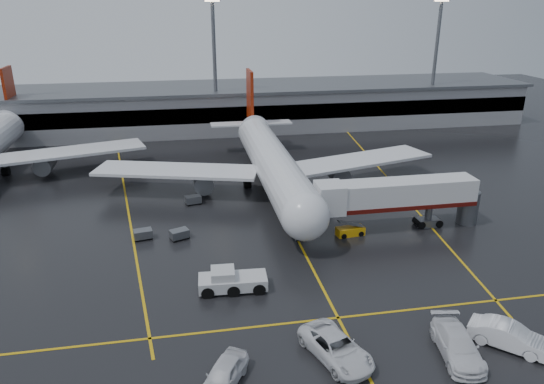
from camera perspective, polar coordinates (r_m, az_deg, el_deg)
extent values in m
plane|color=black|center=(62.90, 1.47, -2.65)|extent=(220.00, 220.00, 0.00)
cube|color=gold|center=(62.90, 1.47, -2.64)|extent=(0.25, 90.00, 0.02)
cube|color=gold|center=(44.24, 7.45, -13.87)|extent=(60.00, 0.25, 0.02)
cube|color=gold|center=(71.46, -16.14, -0.55)|extent=(9.99, 69.35, 0.02)
cube|color=gold|center=(77.07, 13.14, 1.30)|extent=(7.57, 69.64, 0.02)
cube|color=gray|center=(107.21, -3.81, 9.47)|extent=(120.00, 18.00, 8.00)
cube|color=black|center=(98.55, -3.21, 8.77)|extent=(120.00, 0.40, 3.00)
cube|color=#595B60|center=(106.45, -3.87, 11.74)|extent=(122.00, 19.00, 0.60)
cylinder|color=#595B60|center=(99.48, -6.45, 13.46)|extent=(0.70, 0.70, 25.00)
cube|color=#FFE5B2|center=(98.68, -6.76, 20.61)|extent=(2.60, 0.90, 0.20)
cylinder|color=#595B60|center=(112.02, 17.85, 13.44)|extent=(0.70, 0.70, 25.00)
cube|color=#FFE5B2|center=(111.31, 18.59, 19.76)|extent=(2.60, 0.90, 0.20)
cylinder|color=silver|center=(68.78, 0.14, 3.18)|extent=(5.20, 36.00, 5.20)
sphere|color=silver|center=(52.30, 3.74, -2.72)|extent=(5.20, 5.20, 5.20)
cone|color=silver|center=(88.62, -2.36, 7.61)|extent=(4.94, 8.00, 4.94)
cube|color=maroon|center=(88.60, -2.50, 10.84)|extent=(0.50, 5.50, 8.50)
cube|color=silver|center=(88.57, -2.36, 7.73)|extent=(14.00, 3.00, 0.25)
cube|color=silver|center=(69.89, -10.71, 2.41)|extent=(22.80, 11.83, 0.40)
cube|color=silver|center=(74.21, 9.79, 3.56)|extent=(22.80, 11.83, 0.40)
cylinder|color=#595B60|center=(69.43, -7.75, 1.24)|extent=(2.60, 4.50, 2.60)
cylinder|color=#595B60|center=(72.63, 7.39, 2.15)|extent=(2.60, 4.50, 2.60)
cylinder|color=#595B60|center=(56.27, 2.93, -4.51)|extent=(0.56, 0.56, 2.00)
cylinder|color=#595B60|center=(72.14, -2.80, 1.33)|extent=(0.56, 0.56, 2.00)
cylinder|color=#595B60|center=(73.19, 2.17, 1.63)|extent=(0.56, 0.56, 2.00)
cylinder|color=black|center=(56.51, 2.92, -5.01)|extent=(0.40, 1.10, 1.10)
cylinder|color=black|center=(72.29, -2.79, 0.99)|extent=(1.00, 1.40, 1.40)
cylinder|color=black|center=(73.34, 2.17, 1.30)|extent=(1.00, 1.40, 1.40)
cone|color=silver|center=(103.96, -27.17, 7.32)|extent=(4.94, 8.00, 4.94)
cube|color=maroon|center=(104.06, -27.47, 10.06)|extent=(0.50, 5.50, 8.50)
cube|color=silver|center=(103.92, -27.19, 7.42)|extent=(14.00, 3.00, 0.25)
cube|color=silver|center=(83.14, -21.87, 4.22)|extent=(22.80, 11.83, 0.40)
cylinder|color=#595B60|center=(83.37, -24.21, 2.91)|extent=(2.60, 4.50, 2.60)
cylinder|color=#595B60|center=(87.23, -27.84, 2.36)|extent=(0.56, 0.56, 2.00)
cylinder|color=black|center=(87.36, -27.79, 2.08)|extent=(1.00, 1.40, 1.40)
cube|color=silver|center=(59.54, 14.09, -0.12)|extent=(18.00, 3.20, 3.00)
cube|color=#4B0C08|center=(60.01, 13.98, -1.28)|extent=(18.00, 3.30, 0.50)
cube|color=silver|center=(56.74, 6.50, -0.66)|extent=(3.00, 3.40, 3.30)
cylinder|color=#595B60|center=(62.30, 17.22, -2.38)|extent=(0.80, 0.80, 3.00)
cube|color=#595B60|center=(62.71, 17.12, -3.26)|extent=(2.60, 1.60, 0.90)
cylinder|color=#595B60|center=(64.52, 21.22, -1.59)|extent=(2.40, 2.40, 4.00)
cylinder|color=black|center=(62.22, 16.21, -3.35)|extent=(0.90, 1.80, 0.90)
cylinder|color=black|center=(63.20, 18.01, -3.17)|extent=(0.90, 1.80, 0.90)
cube|color=silver|center=(47.34, -4.43, -10.06)|extent=(6.38, 2.85, 1.07)
cube|color=silver|center=(46.87, -5.57, -9.18)|extent=(2.26, 2.26, 0.89)
cube|color=black|center=(46.87, -5.57, -9.18)|extent=(2.03, 2.03, 0.80)
cylinder|color=black|center=(47.49, -7.27, -10.52)|extent=(1.31, 2.74, 1.16)
cylinder|color=black|center=(47.51, -4.42, -10.39)|extent=(1.31, 2.74, 1.16)
cylinder|color=black|center=(47.63, -1.59, -10.23)|extent=(1.31, 2.74, 1.16)
cube|color=orange|center=(58.28, 8.80, -4.37)|extent=(3.31, 1.68, 0.97)
cube|color=#595B60|center=(57.89, 8.85, -3.54)|extent=(3.13, 1.14, 1.11)
cylinder|color=black|center=(57.95, 7.84, -4.71)|extent=(0.79, 1.56, 0.62)
cylinder|color=black|center=(58.81, 9.73, -4.43)|extent=(0.79, 1.56, 0.62)
imported|color=silver|center=(39.53, 7.24, -17.00)|extent=(5.11, 7.31, 1.85)
imported|color=silver|center=(41.84, 20.17, -15.85)|extent=(3.69, 6.86, 1.89)
imported|color=white|center=(44.17, 25.16, -14.48)|extent=(5.73, 5.61, 1.96)
imported|color=silver|center=(37.23, -5.47, -19.80)|extent=(4.37, 5.52, 1.76)
cube|color=#595B60|center=(57.54, -10.40, -4.64)|extent=(2.34, 1.96, 0.90)
cylinder|color=black|center=(57.07, -10.92, -5.42)|extent=(0.40, 0.20, 0.40)
cylinder|color=black|center=(57.59, -9.44, -5.07)|extent=(0.40, 0.20, 0.40)
cylinder|color=black|center=(57.91, -11.29, -5.05)|extent=(0.40, 0.20, 0.40)
cylinder|color=black|center=(58.43, -9.83, -4.70)|extent=(0.40, 0.20, 0.40)
cube|color=#595B60|center=(58.41, -14.34, -4.57)|extent=(2.21, 1.65, 0.90)
cylinder|color=black|center=(58.09, -15.01, -5.30)|extent=(0.40, 0.20, 0.40)
cylinder|color=black|center=(58.23, -13.45, -5.08)|extent=(0.40, 0.20, 0.40)
cylinder|color=black|center=(58.99, -15.13, -4.89)|extent=(0.40, 0.20, 0.40)
cylinder|color=black|center=(59.13, -13.60, -4.68)|extent=(0.40, 0.20, 0.40)
cube|color=#595B60|center=(66.94, -8.87, -0.81)|extent=(2.23, 1.69, 0.90)
cylinder|color=black|center=(66.50, -9.41, -1.43)|extent=(0.40, 0.20, 0.40)
cylinder|color=black|center=(66.83, -8.08, -1.24)|extent=(0.40, 0.20, 0.40)
cylinder|color=black|center=(67.40, -9.61, -1.13)|extent=(0.40, 0.20, 0.40)
cylinder|color=black|center=(67.73, -8.30, -0.94)|extent=(0.40, 0.20, 0.40)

